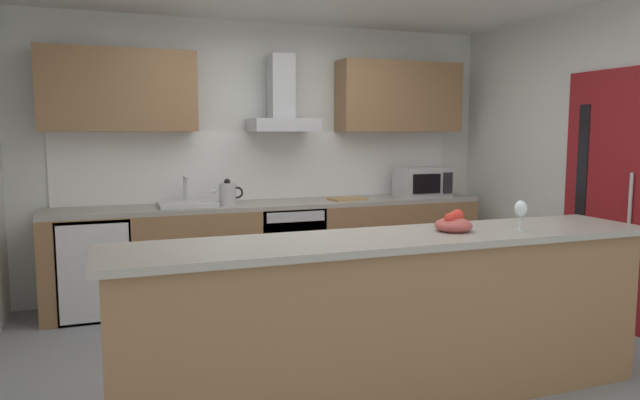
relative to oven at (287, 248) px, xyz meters
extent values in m
cube|color=gray|center=(-0.10, -1.59, -0.47)|extent=(5.62, 4.87, 0.02)
cube|color=silver|center=(-0.10, 0.41, 0.84)|extent=(5.62, 0.12, 2.60)
cube|color=silver|center=(2.28, -1.59, 0.84)|extent=(0.12, 4.87, 2.60)
cube|color=white|center=(-0.10, 0.33, 0.77)|extent=(3.93, 0.02, 0.66)
cube|color=olive|center=(-0.10, 0.03, -0.03)|extent=(4.07, 0.60, 0.86)
cube|color=#9E998E|center=(-0.10, 0.03, 0.42)|extent=(4.07, 0.60, 0.04)
cube|color=olive|center=(-0.08, -2.33, 0.01)|extent=(3.11, 0.52, 0.94)
cube|color=#9E998E|center=(-0.08, -2.33, 0.50)|extent=(3.21, 0.64, 0.04)
cube|color=olive|center=(-1.45, 0.18, 1.45)|extent=(1.30, 0.32, 0.70)
cube|color=olive|center=(1.26, 0.18, 1.45)|extent=(1.30, 0.32, 0.70)
cube|color=maroon|center=(2.20, -1.62, 0.56)|extent=(0.04, 0.85, 2.05)
cube|color=black|center=(2.18, -1.38, 0.67)|extent=(0.01, 0.11, 1.31)
cylinder|color=#B7BABC|center=(2.16, -1.89, 0.56)|extent=(0.03, 0.03, 0.45)
cube|color=slate|center=(0.00, 0.01, 0.00)|extent=(0.60, 0.56, 0.80)
cube|color=black|center=(0.00, -0.29, -0.06)|extent=(0.50, 0.02, 0.48)
cube|color=#B7BABC|center=(0.00, -0.29, 0.34)|extent=(0.54, 0.02, 0.09)
cylinder|color=#B7BABC|center=(0.00, -0.32, 0.18)|extent=(0.49, 0.02, 0.02)
cube|color=white|center=(-1.70, 0.01, -0.04)|extent=(0.58, 0.56, 0.85)
cube|color=silver|center=(-1.70, -0.28, -0.04)|extent=(0.55, 0.02, 0.80)
cylinder|color=#B7BABC|center=(-1.48, -0.30, 0.01)|extent=(0.02, 0.02, 0.38)
cube|color=#B7BABC|center=(1.43, -0.02, 0.59)|extent=(0.50, 0.36, 0.30)
cube|color=black|center=(1.37, -0.21, 0.59)|extent=(0.30, 0.02, 0.19)
cube|color=black|center=(1.61, -0.21, 0.59)|extent=(0.10, 0.01, 0.21)
cube|color=silver|center=(-0.92, 0.01, 0.46)|extent=(0.50, 0.40, 0.04)
cylinder|color=#B7BABC|center=(-0.92, 0.13, 0.57)|extent=(0.03, 0.03, 0.26)
cylinder|color=#B7BABC|center=(-0.92, 0.05, 0.69)|extent=(0.03, 0.16, 0.03)
cylinder|color=#B7BABC|center=(-0.57, -0.03, 0.54)|extent=(0.15, 0.15, 0.20)
sphere|color=black|center=(-0.57, -0.03, 0.65)|extent=(0.06, 0.06, 0.06)
cone|color=#B7BABC|center=(-0.67, -0.03, 0.58)|extent=(0.09, 0.04, 0.07)
torus|color=black|center=(-0.48, -0.03, 0.55)|extent=(0.11, 0.02, 0.11)
cube|color=#B7BABC|center=(0.00, 0.11, 1.16)|extent=(0.62, 0.45, 0.12)
cube|color=#B7BABC|center=(0.00, 0.16, 1.52)|extent=(0.22, 0.22, 0.60)
cylinder|color=silver|center=(0.71, -2.42, 0.52)|extent=(0.07, 0.07, 0.01)
cylinder|color=silver|center=(0.71, -2.42, 0.57)|extent=(0.01, 0.01, 0.09)
ellipsoid|color=silver|center=(0.71, -2.42, 0.65)|extent=(0.08, 0.08, 0.10)
ellipsoid|color=#B24C47|center=(0.32, -2.32, 0.55)|extent=(0.22, 0.22, 0.09)
sphere|color=red|center=(0.28, -2.34, 0.60)|extent=(0.06, 0.06, 0.06)
sphere|color=red|center=(0.36, -2.29, 0.60)|extent=(0.08, 0.08, 0.08)
sphere|color=red|center=(0.32, -2.32, 0.60)|extent=(0.07, 0.07, 0.07)
cube|color=tan|center=(0.61, -0.02, 0.45)|extent=(0.37, 0.27, 0.02)
camera|label=1|loc=(-1.59, -5.22, 1.10)|focal=32.84mm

